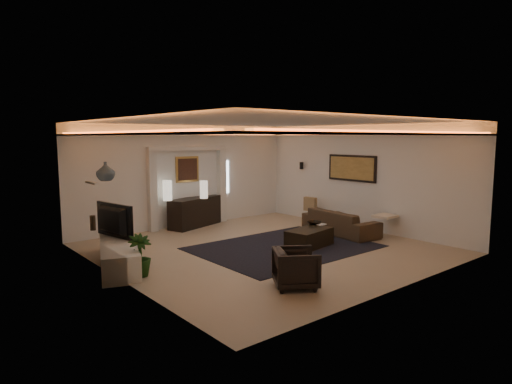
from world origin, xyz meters
TOP-DOWN VIEW (x-y plane):
  - floor at (0.00, 0.00)m, footprint 7.00×7.00m
  - ceiling at (0.00, 0.00)m, footprint 7.00×7.00m
  - wall_back at (0.00, 3.50)m, footprint 7.00×0.00m
  - wall_front at (0.00, -3.50)m, footprint 7.00×0.00m
  - wall_left at (-3.50, 0.00)m, footprint 0.00×7.00m
  - wall_right at (3.50, 0.00)m, footprint 0.00×7.00m
  - cove_soffit at (0.00, 0.00)m, footprint 7.00×7.00m
  - daylight_slit at (1.35, 3.48)m, footprint 0.25×0.03m
  - area_rug at (0.40, -0.20)m, footprint 4.00×3.00m
  - pilaster_left at (-1.15, 3.40)m, footprint 0.22×0.20m
  - pilaster_right at (1.15, 3.40)m, footprint 0.22×0.20m
  - alcove_header at (0.00, 3.40)m, footprint 2.52×0.20m
  - painting_frame at (0.00, 3.47)m, footprint 0.74×0.04m
  - painting_canvas at (0.00, 3.44)m, footprint 0.62×0.02m
  - art_panel_frame at (3.47, 0.30)m, footprint 0.04×1.64m
  - art_panel_gold at (3.44, 0.30)m, footprint 0.02×1.50m
  - wall_sconce at (3.38, 2.20)m, footprint 0.12×0.12m
  - wall_niche at (-3.44, 1.40)m, footprint 0.10×0.55m
  - console at (0.10, 3.25)m, footprint 1.83×1.07m
  - lamp_left at (-0.77, 3.25)m, footprint 0.31×0.31m
  - lamp_right at (0.24, 2.98)m, footprint 0.28×0.28m
  - media_ledge at (-3.13, 0.98)m, footprint 1.54×2.78m
  - tv at (-3.15, 1.34)m, footprint 1.25×0.39m
  - figurine at (-3.15, 2.33)m, footprint 0.15×0.15m
  - ginger_jar at (-3.15, 1.42)m, footprint 0.40×0.40m
  - plant at (-3.13, -0.04)m, footprint 0.45×0.45m
  - sofa at (2.56, -0.07)m, footprint 2.26×1.07m
  - throw_blanket at (3.15, -1.06)m, footprint 0.58×0.49m
  - throw_pillow at (3.15, 1.58)m, footprint 0.17×0.43m
  - coffee_table at (0.90, -0.52)m, footprint 1.26×0.83m
  - bowl at (1.41, -0.21)m, footprint 0.32×0.32m
  - magazine at (1.49, -0.37)m, footprint 0.24×0.19m
  - armchair at (-1.33, -2.33)m, footprint 1.02×1.01m

SIDE VIEW (x-z plane):
  - floor at x=0.00m, z-range 0.00..0.00m
  - area_rug at x=0.40m, z-range 0.00..0.01m
  - coffee_table at x=0.90m, z-range -0.01..0.42m
  - media_ledge at x=-3.13m, z-range -0.03..0.48m
  - sofa at x=2.56m, z-range 0.00..0.64m
  - armchair at x=-1.33m, z-range 0.00..0.68m
  - plant at x=-3.13m, z-range 0.00..0.78m
  - console at x=0.10m, z-range -0.04..0.84m
  - magazine at x=1.49m, z-range 0.41..0.44m
  - bowl at x=1.41m, z-range 0.41..0.49m
  - throw_blanket at x=3.15m, z-range 0.52..0.58m
  - throw_pillow at x=3.15m, z-range 0.34..0.76m
  - figurine at x=-3.15m, z-range 0.47..0.81m
  - tv at x=-3.15m, z-range 0.45..1.16m
  - lamp_left at x=-0.77m, z-range 0.81..1.37m
  - lamp_right at x=0.24m, z-range 0.84..1.34m
  - pilaster_left at x=-1.15m, z-range 0.00..2.20m
  - pilaster_right at x=1.15m, z-range 0.00..2.20m
  - daylight_slit at x=1.35m, z-range 0.85..1.85m
  - wall_back at x=0.00m, z-range -2.05..4.95m
  - wall_front at x=0.00m, z-range -2.05..4.95m
  - wall_left at x=-3.50m, z-range -2.05..4.95m
  - wall_right at x=3.50m, z-range -2.05..4.95m
  - painting_frame at x=0.00m, z-range 1.28..2.02m
  - painting_canvas at x=0.00m, z-range 1.34..1.96m
  - wall_niche at x=-3.44m, z-range 1.63..1.67m
  - wall_sconce at x=3.38m, z-range 1.57..1.79m
  - art_panel_gold at x=3.44m, z-range 1.39..2.01m
  - art_panel_frame at x=3.47m, z-range 1.33..2.07m
  - ginger_jar at x=-3.15m, z-range 1.67..2.06m
  - alcove_header at x=0.00m, z-range 2.19..2.31m
  - cove_soffit at x=0.00m, z-range 2.60..2.64m
  - ceiling at x=0.00m, z-range 2.90..2.90m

